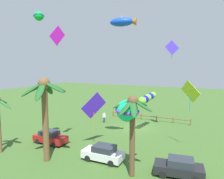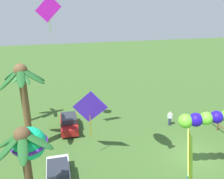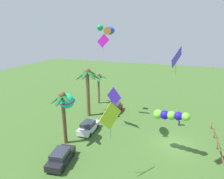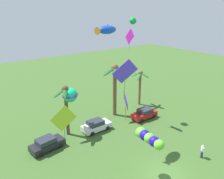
{
  "view_description": "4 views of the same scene",
  "coord_description": "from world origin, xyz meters",
  "views": [
    {
      "loc": [
        -9.6,
        27.98,
        9.04
      ],
      "look_at": [
        0.11,
        7.66,
        6.4
      ],
      "focal_mm": 33.53,
      "sensor_mm": 36.0,
      "label": 1
    },
    {
      "loc": [
        -15.29,
        10.64,
        12.6
      ],
      "look_at": [
        -1.5,
        7.41,
        7.29
      ],
      "focal_mm": 38.33,
      "sensor_mm": 36.0,
      "label": 2
    },
    {
      "loc": [
        -21.72,
        0.31,
        13.31
      ],
      "look_at": [
        -1.73,
        7.4,
        6.8
      ],
      "focal_mm": 30.55,
      "sensor_mm": 36.0,
      "label": 3
    },
    {
      "loc": [
        -14.96,
        -11.41,
        15.57
      ],
      "look_at": [
        -1.57,
        6.53,
        7.4
      ],
      "focal_mm": 36.51,
      "sensor_mm": 36.0,
      "label": 4
    }
  ],
  "objects": [
    {
      "name": "kite_diamond_1",
      "position": [
        4.58,
        11.0,
        11.94
      ],
      "size": [
        0.33,
        2.01,
        2.83
      ],
      "color": "#B415AD"
    },
    {
      "name": "rail_fence",
      "position": [
        -0.6,
        -4.88,
        0.59
      ],
      "size": [
        13.1,
        0.12,
        0.95
      ],
      "color": "brown",
      "rests_on": "ground"
    },
    {
      "name": "kite_tube_5",
      "position": [
        -1.86,
        0.74,
        4.6
      ],
      "size": [
        1.65,
        3.82,
        1.41
      ],
      "color": "#6DD833"
    },
    {
      "name": "ground_plane",
      "position": [
        0.0,
        0.0,
        0.0
      ],
      "size": [
        120.0,
        120.0,
        0.0
      ],
      "primitive_type": "plane",
      "color": "#3D6028"
    },
    {
      "name": "parked_car_2",
      "position": [
        6.94,
        9.98,
        0.75
      ],
      "size": [
        3.92,
        1.79,
        1.51
      ],
      "color": "#A51919",
      "rests_on": "ground"
    },
    {
      "name": "kite_ball_2",
      "position": [
        -3.56,
        12.46,
        5.37
      ],
      "size": [
        2.71,
        2.7,
        1.8
      ],
      "color": "#12D586"
    },
    {
      "name": "kite_ball_0",
      "position": [
        5.95,
        12.03,
        13.81
      ],
      "size": [
        1.44,
        1.44,
        0.93
      ],
      "color": "#0BB82C"
    },
    {
      "name": "parked_car_0",
      "position": [
        -0.67,
        11.23,
        0.75
      ],
      "size": [
        3.92,
        1.78,
        1.51
      ],
      "color": "silver",
      "rests_on": "ground"
    },
    {
      "name": "palm_tree_2",
      "position": [
        9.87,
        14.22,
        4.29
      ],
      "size": [
        2.81,
        3.24,
        5.93
      ],
      "color": "brown",
      "rests_on": "ground"
    },
    {
      "name": "palm_tree_0",
      "position": [
        -4.08,
        12.67,
        4.82
      ],
      "size": [
        3.32,
        3.16,
        6.67
      ],
      "color": "brown",
      "rests_on": "ground"
    },
    {
      "name": "spectator_0",
      "position": [
        5.39,
        -0.53,
        0.81
      ],
      "size": [
        0.4,
        0.47,
        1.59
      ],
      "color": "#2D3351",
      "rests_on": "ground"
    },
    {
      "name": "palm_tree_1",
      "position": [
        4.17,
        13.52,
        5.79
      ],
      "size": [
        4.41,
        3.89,
        7.92
      ],
      "color": "brown",
      "rests_on": "ground"
    },
    {
      "name": "parked_car_1",
      "position": [
        -7.56,
        11.01,
        0.75
      ],
      "size": [
        4.1,
        2.23,
        1.51
      ],
      "color": "black",
      "rests_on": "ground"
    },
    {
      "name": "kite_diamond_4",
      "position": [
        1.96,
        8.43,
        4.55
      ],
      "size": [
        1.69,
        2.65,
        4.28
      ],
      "color": "#4A22D1"
    },
    {
      "name": "kite_fish_7",
      "position": [
        -1.28,
        7.92,
        13.38
      ],
      "size": [
        2.85,
        1.72,
        1.11
      ],
      "color": "blue"
    },
    {
      "name": "kite_diamond_6",
      "position": [
        -7.72,
        5.43,
        6.32
      ],
      "size": [
        2.0,
        1.32,
        3.26
      ],
      "color": "#ABDA24"
    },
    {
      "name": "kite_diamond_3",
      "position": [
        -4.87,
        0.56,
        11.19
      ],
      "size": [
        1.85,
        0.73,
        2.71
      ],
      "color": "#5237E9"
    }
  ]
}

